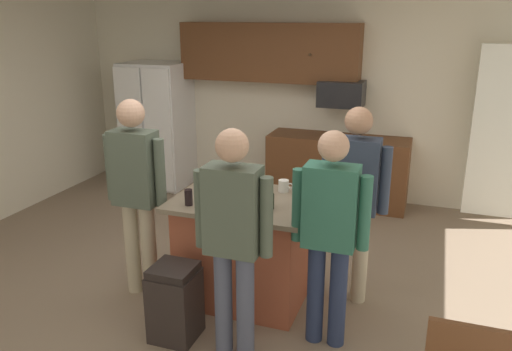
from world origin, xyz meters
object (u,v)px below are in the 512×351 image
Objects in this scene: glass_pilsner at (189,197)px; serving_tray at (232,197)px; person_guest_by_door at (136,185)px; mug_blue_stoneware at (284,186)px; person_guest_right at (354,193)px; glass_stout_tall at (270,201)px; kitchen_island at (244,249)px; person_guest_left at (233,231)px; glass_short_whisky at (227,200)px; trash_bin at (175,302)px; person_host_foreground at (330,226)px; mug_ceramic_white at (253,184)px; glass_dark_ale at (206,182)px; tumbler_amber at (237,181)px; refrigerator at (157,125)px; microwave_over_range at (341,94)px.

glass_pilsner reaches higher than serving_tray.
person_guest_by_door is 13.26× the size of mug_blue_stoneware.
person_guest_right is 13.86× the size of glass_stout_tall.
person_guest_by_door is at bearing -165.86° from kitchen_island.
glass_stout_tall is (0.28, -0.14, 0.52)m from kitchen_island.
person_guest_left reaches higher than glass_short_whisky.
mug_blue_stoneware is 0.22× the size of trash_bin.
mug_ceramic_white is at bearing -12.22° from person_host_foreground.
person_guest_right is 1.29m from glass_dark_ale.
person_guest_by_door is 10.84× the size of glass_short_whisky.
glass_pilsner is 0.82× the size of glass_short_whisky.
person_guest_by_door reaches higher than tumbler_amber.
glass_short_whisky is 0.25m from serving_tray.
refrigerator is 1.00× the size of person_guest_by_door.
person_host_foreground is 1.06m from mug_ceramic_white.
person_guest_right is 1.70m from trash_bin.
serving_tray is at bearing -98.29° from microwave_over_range.
serving_tray is (-0.31, 0.73, -0.04)m from person_guest_left.
refrigerator is 3.15× the size of microwave_over_range.
person_guest_left is 0.55m from glass_short_whisky.
person_guest_by_door is 1.01m from mug_ceramic_white.
trash_bin is (-0.28, -0.99, -0.68)m from mug_ceramic_white.
person_guest_left reaches higher than microwave_over_range.
person_guest_by_door reaches higher than glass_stout_tall.
tumbler_amber is (-0.97, 0.64, 0.04)m from person_host_foreground.
kitchen_island is at bearing -48.03° from refrigerator.
person_guest_right reaches higher than person_guest_left.
microwave_over_range is at bearing 80.04° from trash_bin.
trash_bin is at bearing -118.79° from mug_blue_stoneware.
person_host_foreground is 1.17m from tumbler_amber.
mug_ceramic_white is 1.23m from trash_bin.
mug_blue_stoneware is (0.28, 0.03, 0.00)m from mug_ceramic_white.
person_guest_left is 0.97× the size of person_guest_by_door.
person_guest_right is 1.37m from glass_pilsner.
person_guest_right is at bearing -76.49° from microwave_over_range.
person_guest_right is at bearing 17.90° from kitchen_island.
glass_dark_ale is at bearing -52.32° from refrigerator.
person_guest_by_door reaches higher than glass_short_whisky.
microwave_over_range reaches higher than glass_short_whisky.
glass_pilsner reaches higher than mug_blue_stoneware.
serving_tray is at bearing -77.04° from tumbler_amber.
trash_bin is at bearing -53.90° from person_guest_by_door.
serving_tray is at bearing 103.05° from glass_short_whisky.
refrigerator is 3.73m from glass_stout_tall.
glass_stout_tall is 0.50m from mug_ceramic_white.
tumbler_amber is at bearing -15.86° from person_guest_right.
glass_short_whisky is (2.26, -2.84, 0.13)m from refrigerator.
kitchen_island is at bearing -132.28° from mug_blue_stoneware.
glass_pilsner is 0.33m from glass_short_whisky.
glass_pilsner is at bearing -142.56° from kitchen_island.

